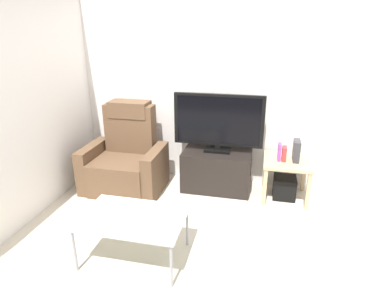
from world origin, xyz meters
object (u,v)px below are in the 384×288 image
book_leftmost (279,152)px  book_middle (284,154)px  game_console (296,151)px  side_table (287,166)px  recliner_armchair (126,159)px  coffee_table (133,219)px  cell_phone (137,215)px  tv_stand (217,170)px  television (218,122)px  subwoofer_box (284,187)px

book_leftmost → book_middle: 0.06m
game_console → side_table: bearing=-173.7°
recliner_armchair → coffee_table: 1.43m
side_table → book_middle: size_ratio=3.20×
coffee_table → cell_phone: 0.05m
tv_stand → side_table: (0.84, -0.05, 0.16)m
recliner_armchair → game_console: (2.07, 0.15, 0.24)m
television → subwoofer_box: television is taller
subwoofer_box → book_middle: bearing=-155.7°
television → game_console: size_ratio=4.43×
television → recliner_armchair: (-1.14, -0.21, -0.51)m
television → book_middle: 0.86m
recliner_armchair → cell_phone: 1.43m
tv_stand → book_middle: book_middle is taller
recliner_armchair → book_leftmost: 1.90m
television → book_leftmost: size_ratio=5.34×
game_console → tv_stand: bearing=177.4°
television → coffee_table: television is taller
book_middle → coffee_table: book_middle is taller
side_table → coffee_table: side_table is taller
game_console → coffee_table: 2.05m
tv_stand → cell_phone: tv_stand is taller
book_leftmost → book_middle: book_leftmost is taller
recliner_armchair → book_leftmost: size_ratio=5.28×
coffee_table → cell_phone: size_ratio=6.00×
game_console → coffee_table: (-1.45, -1.43, -0.22)m
recliner_armchair → game_console: 2.09m
game_console → cell_phone: (-1.41, -1.41, -0.19)m
book_leftmost → cell_phone: book_leftmost is taller
television → book_leftmost: 0.80m
game_console → coffee_table: size_ratio=0.27×
recliner_armchair → television: bearing=11.8°
tv_stand → book_middle: size_ratio=5.03×
tv_stand → book_middle: 0.86m
coffee_table → television: bearing=70.9°
coffee_table → cell_phone: bearing=29.7°
tv_stand → recliner_armchair: bearing=-170.4°
tv_stand → cell_phone: (-0.49, -1.46, 0.17)m
book_middle → coffee_table: bearing=-133.1°
recliner_armchair → side_table: (1.98, 0.14, 0.04)m
tv_stand → recliner_armchair: size_ratio=0.79×
tv_stand → book_middle: bearing=-5.2°
tv_stand → coffee_table: bearing=-109.3°
cell_phone → tv_stand: bearing=36.6°
subwoofer_box → book_leftmost: bearing=-168.7°
side_table → game_console: size_ratio=2.19×
tv_stand → subwoofer_box: (0.84, -0.05, -0.12)m
subwoofer_box → cell_phone: 1.95m
subwoofer_box → book_middle: book_middle is taller
cell_phone → book_middle: bearing=12.3°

